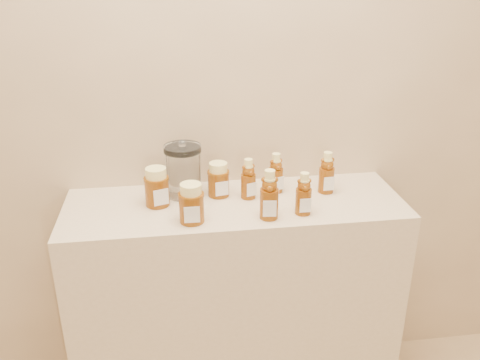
{
  "coord_description": "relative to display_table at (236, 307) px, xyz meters",
  "views": [
    {
      "loc": [
        -0.21,
        -0.05,
        1.69
      ],
      "look_at": [
        0.01,
        1.52,
        1.0
      ],
      "focal_mm": 38.0,
      "sensor_mm": 36.0,
      "label": 1
    }
  ],
  "objects": [
    {
      "name": "glass_canister",
      "position": [
        -0.17,
        0.09,
        0.55
      ],
      "size": [
        0.17,
        0.17,
        0.21
      ],
      "primitive_type": null,
      "rotation": [
        0.0,
        0.0,
        0.27
      ],
      "color": "white",
      "rests_on": "display_table"
    },
    {
      "name": "display_table",
      "position": [
        0.0,
        0.0,
        0.0
      ],
      "size": [
        1.2,
        0.4,
        0.9
      ],
      "primitive_type": "cube",
      "color": "beige",
      "rests_on": "ground"
    },
    {
      "name": "bear_bottle_back_mid",
      "position": [
        0.16,
        0.08,
        0.53
      ],
      "size": [
        0.07,
        0.07,
        0.17
      ],
      "primitive_type": null,
      "rotation": [
        0.0,
        0.0,
        0.32
      ],
      "color": "#652F08",
      "rests_on": "display_table"
    },
    {
      "name": "bear_bottle_front_right",
      "position": [
        0.22,
        -0.11,
        0.53
      ],
      "size": [
        0.06,
        0.06,
        0.17
      ],
      "primitive_type": null,
      "rotation": [
        0.0,
        0.0,
        0.02
      ],
      "color": "#652F08",
      "rests_on": "display_table"
    },
    {
      "name": "wall_back",
      "position": [
        0.0,
        0.2,
        0.9
      ],
      "size": [
        3.5,
        0.02,
        2.7
      ],
      "primitive_type": "cube",
      "color": "tan",
      "rests_on": "ground"
    },
    {
      "name": "honey_jar_back",
      "position": [
        -0.05,
        0.07,
        0.51
      ],
      "size": [
        0.1,
        0.1,
        0.13
      ],
      "primitive_type": null,
      "rotation": [
        0.0,
        0.0,
        0.21
      ],
      "color": "#652F08",
      "rests_on": "display_table"
    },
    {
      "name": "bear_bottle_back_left",
      "position": [
        0.05,
        0.04,
        0.53
      ],
      "size": [
        0.07,
        0.07,
        0.17
      ],
      "primitive_type": null,
      "rotation": [
        0.0,
        0.0,
        0.3
      ],
      "color": "#652F08",
      "rests_on": "display_table"
    },
    {
      "name": "bear_bottle_back_right",
      "position": [
        0.34,
        0.05,
        0.54
      ],
      "size": [
        0.06,
        0.06,
        0.18
      ],
      "primitive_type": null,
      "rotation": [
        0.0,
        0.0,
        0.07
      ],
      "color": "#652F08",
      "rests_on": "display_table"
    },
    {
      "name": "honey_jar_left",
      "position": [
        -0.27,
        0.02,
        0.52
      ],
      "size": [
        0.11,
        0.11,
        0.14
      ],
      "primitive_type": null,
      "rotation": [
        0.0,
        0.0,
        0.33
      ],
      "color": "#652F08",
      "rests_on": "display_table"
    },
    {
      "name": "bear_bottle_front_left",
      "position": [
        0.1,
        -0.13,
        0.55
      ],
      "size": [
        0.07,
        0.07,
        0.19
      ],
      "primitive_type": null,
      "rotation": [
        0.0,
        0.0,
        -0.13
      ],
      "color": "#652F08",
      "rests_on": "display_table"
    },
    {
      "name": "honey_jar_front",
      "position": [
        -0.16,
        -0.12,
        0.52
      ],
      "size": [
        0.09,
        0.09,
        0.13
      ],
      "primitive_type": null,
      "rotation": [
        0.0,
        0.0,
        -0.03
      ],
      "color": "#652F08",
      "rests_on": "display_table"
    }
  ]
}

